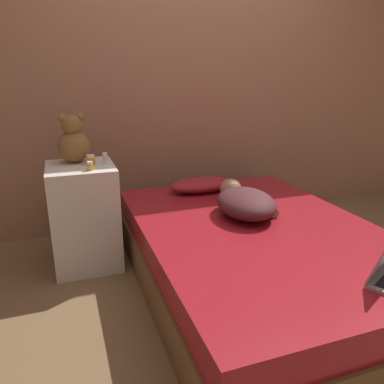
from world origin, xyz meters
name	(u,v)px	position (x,y,z in m)	size (l,w,h in m)	color
ground_plane	(256,286)	(0.00, 0.00, 0.00)	(12.00, 12.00, 0.00)	brown
wall_back	(189,74)	(0.00, 1.29, 1.30)	(8.00, 0.06, 2.60)	#996B51
bed	(257,257)	(0.00, 0.00, 0.21)	(1.41, 2.03, 0.42)	brown
nightstand	(85,216)	(-0.98, 0.69, 0.36)	(0.44, 0.49, 0.72)	silver
pillow	(202,185)	(-0.08, 0.78, 0.47)	(0.52, 0.26, 0.11)	maroon
person_lying	(245,202)	(0.02, 0.23, 0.50)	(0.43, 0.67, 0.17)	#4C2328
teddy_bear	(73,141)	(-1.01, 0.80, 0.86)	(0.22, 0.22, 0.33)	brown
bottle_orange	(91,160)	(-0.91, 0.68, 0.75)	(0.06, 0.06, 0.07)	orange
bottle_clear	(105,158)	(-0.82, 0.69, 0.76)	(0.03, 0.03, 0.08)	silver
bottle_amber	(90,166)	(-0.93, 0.54, 0.75)	(0.04, 0.04, 0.06)	gold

